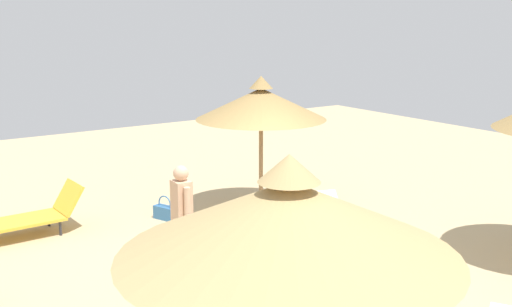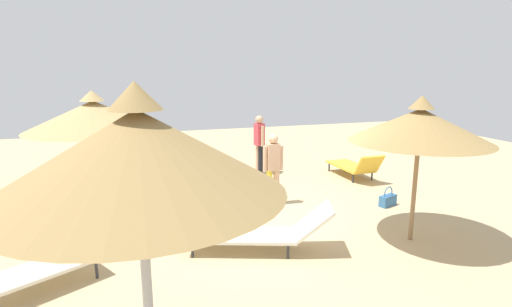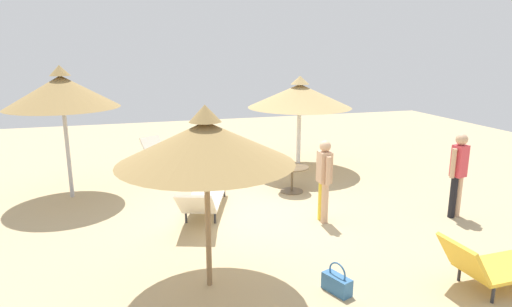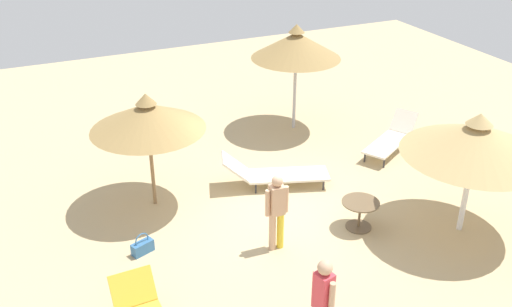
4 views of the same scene
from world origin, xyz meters
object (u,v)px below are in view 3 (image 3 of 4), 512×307
object	(u,v)px
parasol_umbrella_far_right	(300,96)
side_table_round	(292,174)
lounge_chair_far_left	(500,264)
person_standing_near_right	(324,177)
lounge_chair_near_left	(168,157)
parasol_umbrella_center	(206,142)
person_standing_edge	(458,171)
lounge_chair_front	(204,198)
handbag	(337,283)
parasol_umbrella_back	(62,92)

from	to	relation	value
parasol_umbrella_far_right	side_table_round	size ratio (longest dim) A/B	3.68
lounge_chair_far_left	person_standing_near_right	size ratio (longest dim) A/B	1.16
parasol_umbrella_far_right	person_standing_near_right	bearing A→B (deg)	-14.57
lounge_chair_near_left	person_standing_near_right	size ratio (longest dim) A/B	1.28
person_standing_near_right	side_table_round	size ratio (longest dim) A/B	2.10
parasol_umbrella_center	person_standing_near_right	bearing A→B (deg)	123.92
person_standing_edge	side_table_round	bearing A→B (deg)	-133.02
lounge_chair_far_left	person_standing_near_right	xyz separation A→B (m)	(-2.82, -1.30, 0.54)
lounge_chair_far_left	person_standing_edge	bearing A→B (deg)	151.94
parasol_umbrella_center	person_standing_edge	size ratio (longest dim) A/B	1.52
parasol_umbrella_center	person_standing_near_right	world-z (taller)	parasol_umbrella_center
parasol_umbrella_far_right	person_standing_edge	bearing A→B (deg)	21.37
parasol_umbrella_center	parasol_umbrella_far_right	bearing A→B (deg)	147.06
lounge_chair_far_left	person_standing_edge	world-z (taller)	person_standing_edge
lounge_chair_front	person_standing_near_right	size ratio (longest dim) A/B	1.58
lounge_chair_near_left	side_table_round	size ratio (longest dim) A/B	2.70
parasol_umbrella_far_right	handbag	world-z (taller)	parasol_umbrella_far_right
person_standing_edge	handbag	xyz separation A→B (m)	(1.82, -3.40, -0.79)
lounge_chair_far_left	handbag	size ratio (longest dim) A/B	4.01
parasol_umbrella_far_right	lounge_chair_far_left	size ratio (longest dim) A/B	1.50
lounge_chair_near_left	side_table_round	world-z (taller)	lounge_chair_near_left
lounge_chair_far_left	side_table_round	world-z (taller)	lounge_chair_far_left
lounge_chair_near_left	parasol_umbrella_center	bearing A→B (deg)	-0.12
lounge_chair_front	lounge_chair_near_left	bearing A→B (deg)	-174.00
person_standing_near_right	handbag	bearing A→B (deg)	-20.47
lounge_chair_near_left	lounge_chair_front	distance (m)	3.45
lounge_chair_far_left	handbag	bearing A→B (deg)	-102.67
lounge_chair_far_left	person_standing_near_right	world-z (taller)	person_standing_near_right
side_table_round	lounge_chair_far_left	bearing A→B (deg)	15.04
parasol_umbrella_back	lounge_chair_far_left	size ratio (longest dim) A/B	1.57
person_standing_near_right	parasol_umbrella_center	bearing A→B (deg)	-56.08
parasol_umbrella_far_right	lounge_chair_front	bearing A→B (deg)	-48.87
parasol_umbrella_back	lounge_chair_front	xyz separation A→B (m)	(1.87, 2.60, -1.96)
lounge_chair_near_left	lounge_chair_far_left	bearing A→B (deg)	27.56
parasol_umbrella_far_right	lounge_chair_near_left	size ratio (longest dim) A/B	1.36
lounge_chair_front	person_standing_near_right	distance (m)	2.36
parasol_umbrella_back	lounge_chair_front	world-z (taller)	parasol_umbrella_back
lounge_chair_far_left	person_standing_near_right	bearing A→B (deg)	-155.16
handbag	lounge_chair_far_left	bearing A→B (deg)	77.33
person_standing_edge	lounge_chair_front	bearing A→B (deg)	-107.46
parasol_umbrella_far_right	lounge_chair_far_left	distance (m)	6.62
lounge_chair_near_left	person_standing_near_right	bearing A→B (deg)	29.25
lounge_chair_near_left	side_table_round	bearing A→B (deg)	44.23
person_standing_near_right	person_standing_edge	size ratio (longest dim) A/B	0.95
lounge_chair_near_left	lounge_chair_front	size ratio (longest dim) A/B	0.81
parasol_umbrella_far_right	parasol_umbrella_center	bearing A→B (deg)	-32.94
lounge_chair_far_left	handbag	distance (m)	2.24
lounge_chair_near_left	lounge_chair_far_left	distance (m)	8.12
parasol_umbrella_back	handbag	world-z (taller)	parasol_umbrella_back
person_standing_near_right	lounge_chair_near_left	bearing A→B (deg)	-150.75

